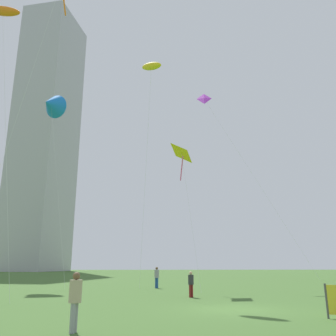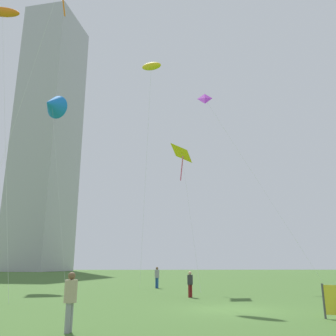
# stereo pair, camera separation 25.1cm
# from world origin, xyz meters

# --- Properties ---
(ground) EXTENTS (280.00, 280.00, 0.00)m
(ground) POSITION_xyz_m (0.00, 0.00, 0.00)
(ground) COLOR #3D6028
(person_standing_0) EXTENTS (0.35, 0.35, 1.57)m
(person_standing_0) POSITION_xyz_m (-1.19, 6.45, 0.91)
(person_standing_0) COLOR maroon
(person_standing_0) RESTS_ON ground
(person_standing_1) EXTENTS (0.40, 0.40, 1.80)m
(person_standing_1) POSITION_xyz_m (-3.13, 15.74, 1.04)
(person_standing_1) COLOR #1E478C
(person_standing_1) RESTS_ON ground
(person_standing_2) EXTENTS (0.39, 0.39, 1.76)m
(person_standing_2) POSITION_xyz_m (-6.18, -5.44, 1.02)
(person_standing_2) COLOR gray
(person_standing_2) RESTS_ON ground
(kite_flying_0) EXTENTS (5.35, 3.39, 20.83)m
(kite_flying_0) POSITION_xyz_m (-14.90, 5.81, 20.05)
(kite_flying_0) COLOR silver
(kite_flying_0) RESTS_ON ground
(kite_flying_1) EXTENTS (6.75, 9.78, 22.12)m
(kite_flying_1) POSITION_xyz_m (-15.77, 22.80, 20.56)
(kite_flying_1) COLOR silver
(kite_flying_1) RESTS_ON ground
(kite_flying_2) EXTENTS (12.35, 2.99, 22.73)m
(kite_flying_2) POSITION_xyz_m (2.82, 22.78, 21.69)
(kite_flying_2) COLOR silver
(kite_flying_2) RESTS_ON ground
(kite_flying_3) EXTENTS (2.32, 5.85, 20.24)m
(kite_flying_3) POSITION_xyz_m (-3.87, 11.67, 19.37)
(kite_flying_3) COLOR silver
(kite_flying_3) RESTS_ON ground
(kite_flying_4) EXTENTS (2.10, 4.27, 12.34)m
(kite_flying_4) POSITION_xyz_m (-1.01, 13.43, 11.58)
(kite_flying_4) COLOR silver
(kite_flying_4) RESTS_ON ground
(distant_highrise_0) EXTENTS (20.24, 24.42, 93.10)m
(distant_highrise_0) POSITION_xyz_m (-40.38, 104.00, 46.55)
(distant_highrise_0) COLOR #A8A8AD
(distant_highrise_0) RESTS_ON ground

